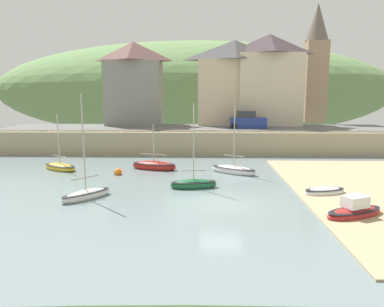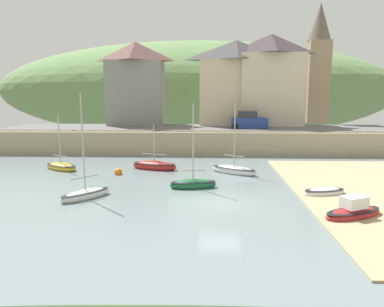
# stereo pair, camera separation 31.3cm
# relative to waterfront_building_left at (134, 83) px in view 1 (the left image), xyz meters

# --- Properties ---
(ground) EXTENTS (48.00, 41.00, 0.61)m
(ground) POSITION_rel_waterfront_building_left_xyz_m (11.05, -34.76, -7.41)
(ground) COLOR gray
(quay_seawall) EXTENTS (48.00, 9.40, 2.40)m
(quay_seawall) POSITION_rel_waterfront_building_left_xyz_m (9.65, -7.70, -6.22)
(quay_seawall) COLOR tan
(quay_seawall) RESTS_ON ground
(hillside_backdrop) EXTENTS (80.00, 44.00, 19.02)m
(hillside_backdrop) POSITION_rel_waterfront_building_left_xyz_m (6.94, 30.00, -0.92)
(hillside_backdrop) COLOR #668B53
(hillside_backdrop) RESTS_ON ground
(waterfront_building_left) EXTENTS (6.99, 5.66, 10.18)m
(waterfront_building_left) POSITION_rel_waterfront_building_left_xyz_m (0.00, 0.00, 0.00)
(waterfront_building_left) COLOR gray
(waterfront_building_left) RESTS_ON ground
(waterfront_building_centre) EXTENTS (9.24, 4.79, 10.31)m
(waterfront_building_centre) POSITION_rel_waterfront_building_left_xyz_m (12.49, 0.00, 0.07)
(waterfront_building_centre) COLOR beige
(waterfront_building_centre) RESTS_ON ground
(waterfront_building_right) EXTENTS (7.93, 5.69, 11.01)m
(waterfront_building_right) POSITION_rel_waterfront_building_left_xyz_m (16.76, -0.00, 0.42)
(waterfront_building_right) COLOR beige
(waterfront_building_right) RESTS_ON ground
(church_with_spire) EXTENTS (3.00, 3.00, 15.49)m
(church_with_spire) POSITION_rel_waterfront_building_left_xyz_m (23.62, 4.00, 2.80)
(church_with_spire) COLOR #9E8669
(church_with_spire) RESTS_ON ground
(sailboat_tall_mast) EXTENTS (3.94, 3.01, 5.94)m
(sailboat_tall_mast) POSITION_rel_waterfront_building_left_xyz_m (11.08, -17.22, -7.29)
(sailboat_tall_mast) COLOR white
(sailboat_tall_mast) RESTS_ON ground
(dinghy_open_wooden) EXTENTS (3.77, 2.60, 1.36)m
(dinghy_open_wooden) POSITION_rel_waterfront_building_left_xyz_m (16.63, -27.49, -7.25)
(dinghy_open_wooden) COLOR #A22424
(dinghy_open_wooden) RESTS_ON ground
(motorboat_with_cabin) EXTENTS (3.00, 3.16, 6.70)m
(motorboat_with_cabin) POSITION_rel_waterfront_building_left_xyz_m (1.23, -24.51, -7.29)
(motorboat_with_cabin) COLOR silver
(motorboat_with_cabin) RESTS_ON ground
(sailboat_far_left) EXTENTS (4.23, 2.45, 4.04)m
(sailboat_far_left) POSITION_rel_waterfront_building_left_xyz_m (4.37, -15.80, -7.28)
(sailboat_far_left) COLOR #A5221D
(sailboat_far_left) RESTS_ON ground
(fishing_boat_green) EXTENTS (3.68, 2.94, 4.87)m
(fishing_boat_green) POSITION_rel_waterfront_building_left_xyz_m (-3.60, -16.25, -7.33)
(fishing_boat_green) COLOR gold
(fishing_boat_green) RESTS_ON ground
(sailboat_blue_trim) EXTENTS (3.00, 1.74, 0.67)m
(sailboat_blue_trim) POSITION_rel_waterfront_building_left_xyz_m (16.45, -23.25, -7.37)
(sailboat_blue_trim) COLOR white
(sailboat_blue_trim) RESTS_ON ground
(sailboat_nearest_shore) EXTENTS (3.40, 1.67, 6.01)m
(sailboat_nearest_shore) POSITION_rel_waterfront_building_left_xyz_m (7.91, -21.74, -7.29)
(sailboat_nearest_shore) COLOR #1B5933
(sailboat_nearest_shore) RESTS_ON ground
(parked_car_near_slipway) EXTENTS (4.19, 1.94, 1.95)m
(parked_car_near_slipway) POSITION_rel_waterfront_building_left_xyz_m (13.71, -4.50, -4.37)
(parked_car_near_slipway) COLOR navy
(parked_car_near_slipway) RESTS_ON ground
(mooring_buoy) EXTENTS (0.64, 0.64, 0.64)m
(mooring_buoy) POSITION_rel_waterfront_building_left_xyz_m (1.73, -17.91, -7.39)
(mooring_buoy) COLOR orange
(mooring_buoy) RESTS_ON ground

